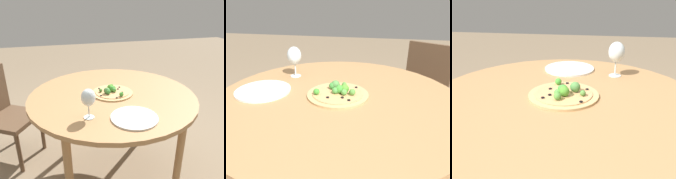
% 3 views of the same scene
% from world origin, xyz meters
% --- Properties ---
extents(dining_table, '(1.18, 1.18, 0.77)m').
position_xyz_m(dining_table, '(0.00, 0.00, 0.69)').
color(dining_table, '#A87A4C').
rests_on(dining_table, ground_plane).
extents(pizza, '(0.29, 0.29, 0.06)m').
position_xyz_m(pizza, '(-0.00, -0.01, 0.78)').
color(pizza, tan).
rests_on(pizza, dining_table).
extents(wine_glass, '(0.08, 0.08, 0.18)m').
position_xyz_m(wine_glass, '(0.30, -0.22, 0.89)').
color(wine_glass, silver).
rests_on(wine_glass, dining_table).
extents(plate_near, '(0.27, 0.27, 0.01)m').
position_xyz_m(plate_near, '(0.38, 0.03, 0.77)').
color(plate_near, silver).
rests_on(plate_near, dining_table).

